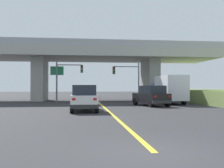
% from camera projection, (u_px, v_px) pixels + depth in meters
% --- Properties ---
extents(ground, '(160.00, 160.00, 0.00)m').
position_uv_depth(ground, '(96.00, 100.00, 37.32)').
color(ground, '#2B2B2D').
extents(overpass_bridge, '(33.58, 9.09, 7.97)m').
position_uv_depth(overpass_bridge, '(96.00, 60.00, 37.39)').
color(overpass_bridge, '#A8A59E').
rests_on(overpass_bridge, ground).
extents(lane_divider_stripe, '(0.20, 27.18, 0.01)m').
position_uv_depth(lane_divider_stripe, '(108.00, 110.00, 20.81)').
color(lane_divider_stripe, yellow).
rests_on(lane_divider_stripe, ground).
extents(suv_lead, '(2.02, 4.73, 2.02)m').
position_uv_depth(suv_lead, '(84.00, 98.00, 20.35)').
color(suv_lead, silver).
rests_on(suv_lead, ground).
extents(suv_crossing, '(3.00, 4.87, 2.02)m').
position_uv_depth(suv_crossing, '(151.00, 96.00, 25.96)').
color(suv_crossing, black).
rests_on(suv_crossing, ground).
extents(box_truck, '(2.33, 6.78, 3.13)m').
position_uv_depth(box_truck, '(169.00, 89.00, 29.56)').
color(box_truck, navy).
rests_on(box_truck, ground).
extents(sedan_oncoming, '(1.86, 4.28, 2.02)m').
position_uv_depth(sedan_oncoming, '(90.00, 92.00, 48.77)').
color(sedan_oncoming, maroon).
rests_on(sedan_oncoming, ground).
extents(traffic_signal_nearside, '(3.44, 0.36, 5.24)m').
position_uv_depth(traffic_signal_nearside, '(129.00, 76.00, 33.25)').
color(traffic_signal_nearside, slate).
rests_on(traffic_signal_nearside, ground).
extents(traffic_signal_farside, '(3.34, 0.36, 5.27)m').
position_uv_depth(traffic_signal_farside, '(66.00, 75.00, 32.48)').
color(traffic_signal_farside, '#56595E').
rests_on(traffic_signal_farside, ground).
extents(highway_sign, '(1.73, 0.17, 4.78)m').
position_uv_depth(highway_sign, '(57.00, 74.00, 34.18)').
color(highway_sign, '#56595E').
rests_on(highway_sign, ground).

